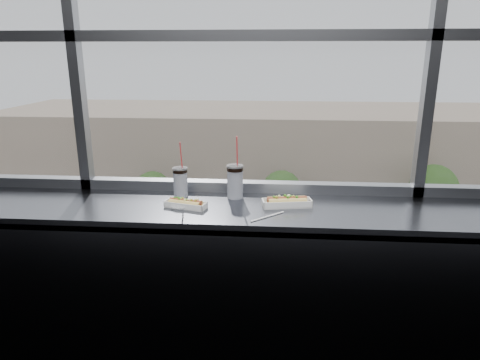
# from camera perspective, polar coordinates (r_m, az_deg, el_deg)

# --- Properties ---
(wall_back_lower) EXTENTS (6.00, 0.00, 6.00)m
(wall_back_lower) POSITION_cam_1_polar(r_m,az_deg,el_deg) (2.83, 0.96, -12.15)
(wall_back_lower) COLOR black
(wall_back_lower) RESTS_ON ground
(counter) EXTENTS (6.00, 0.55, 0.06)m
(counter) POSITION_cam_1_polar(r_m,az_deg,el_deg) (2.36, 0.60, -4.21)
(counter) COLOR slate
(counter) RESTS_ON ground
(counter_fascia) EXTENTS (6.00, 0.04, 1.04)m
(counter_fascia) POSITION_cam_1_polar(r_m,az_deg,el_deg) (2.37, 0.12, -18.26)
(counter_fascia) COLOR slate
(counter_fascia) RESTS_ON ground
(hotdog_tray_left) EXTENTS (0.24, 0.13, 0.06)m
(hotdog_tray_left) POSITION_cam_1_polar(r_m,az_deg,el_deg) (2.34, -7.26, -3.13)
(hotdog_tray_left) COLOR white
(hotdog_tray_left) RESTS_ON counter
(hotdog_tray_right) EXTENTS (0.28, 0.13, 0.07)m
(hotdog_tray_right) POSITION_cam_1_polar(r_m,az_deg,el_deg) (2.35, 6.26, -2.90)
(hotdog_tray_right) COLOR white
(hotdog_tray_right) RESTS_ON counter
(soda_cup_left) EXTENTS (0.09, 0.09, 0.33)m
(soda_cup_left) POSITION_cam_1_polar(r_m,az_deg,el_deg) (2.51, -7.96, -0.06)
(soda_cup_left) COLOR white
(soda_cup_left) RESTS_ON counter
(soda_cup_right) EXTENTS (0.10, 0.10, 0.37)m
(soda_cup_right) POSITION_cam_1_polar(r_m,az_deg,el_deg) (2.46, -0.67, 0.02)
(soda_cup_right) COLOR white
(soda_cup_right) RESTS_ON counter
(loose_straw) EXTENTS (0.17, 0.15, 0.01)m
(loose_straw) POSITION_cam_1_polar(r_m,az_deg,el_deg) (2.20, 3.69, -4.88)
(loose_straw) COLOR white
(loose_straw) RESTS_ON counter
(wrapper) EXTENTS (0.09, 0.07, 0.02)m
(wrapper) POSITION_cam_1_polar(r_m,az_deg,el_deg) (2.33, -8.19, -3.57)
(wrapper) COLOR silver
(wrapper) RESTS_ON counter
(plaza_ground) EXTENTS (120.00, 120.00, 0.00)m
(plaza_ground) POSITION_cam_1_polar(r_m,az_deg,el_deg) (47.75, 4.14, 0.69)
(plaza_ground) COLOR #B2ACA1
(plaza_ground) RESTS_ON ground
(street_asphalt) EXTENTS (80.00, 10.00, 0.06)m
(street_asphalt) POSITION_cam_1_polar(r_m,az_deg,el_deg) (25.90, 3.66, -13.42)
(street_asphalt) COLOR black
(street_asphalt) RESTS_ON plaza_ground
(far_sidewalk) EXTENTS (80.00, 6.00, 0.04)m
(far_sidewalk) POSITION_cam_1_polar(r_m,az_deg,el_deg) (33.09, 3.90, -6.54)
(far_sidewalk) COLOR #B2ACA1
(far_sidewalk) RESTS_ON plaza_ground
(far_building) EXTENTS (50.00, 14.00, 8.00)m
(far_building) POSITION_cam_1_polar(r_m,az_deg,el_deg) (41.44, 4.18, 3.96)
(far_building) COLOR gray
(far_building) RESTS_ON plaza_ground
(car_near_b) EXTENTS (3.45, 6.61, 2.10)m
(car_near_b) POSITION_cam_1_polar(r_m,az_deg,el_deg) (22.99, -14.31, -15.00)
(car_near_b) COLOR black
(car_near_b) RESTS_ON street_asphalt
(car_near_d) EXTENTS (2.95, 6.81, 2.25)m
(car_near_d) POSITION_cam_1_polar(r_m,az_deg,el_deg) (22.88, 21.65, -15.67)
(car_near_d) COLOR silver
(car_near_d) RESTS_ON street_asphalt
(car_far_c) EXTENTS (3.17, 6.05, 1.92)m
(car_far_c) POSITION_cam_1_polar(r_m,az_deg,el_deg) (31.38, 26.70, -7.70)
(car_far_c) COLOR silver
(car_far_c) RESTS_ON street_asphalt
(car_near_c) EXTENTS (3.44, 6.57, 2.09)m
(car_near_c) POSITION_cam_1_polar(r_m,az_deg,el_deg) (21.92, 3.73, -16.18)
(car_near_c) COLOR maroon
(car_near_c) RESTS_ON street_asphalt
(car_far_b) EXTENTS (3.23, 6.86, 2.23)m
(car_far_b) POSITION_cam_1_polar(r_m,az_deg,el_deg) (28.98, 6.19, -7.57)
(car_far_b) COLOR maroon
(car_far_b) RESTS_ON street_asphalt
(car_far_a) EXTENTS (3.60, 6.97, 2.22)m
(car_far_a) POSITION_cam_1_polar(r_m,az_deg,el_deg) (31.40, -18.76, -6.45)
(car_far_a) COLOR black
(car_far_a) RESTS_ON street_asphalt
(pedestrian_a) EXTENTS (0.87, 0.65, 1.95)m
(pedestrian_a) POSITION_cam_1_polar(r_m,az_deg,el_deg) (33.10, -7.55, -4.79)
(pedestrian_a) COLOR #66605B
(pedestrian_a) RESTS_ON far_sidewalk
(pedestrian_d) EXTENTS (0.81, 0.61, 1.82)m
(pedestrian_d) POSITION_cam_1_polar(r_m,az_deg,el_deg) (33.24, 18.84, -5.59)
(pedestrian_d) COLOR #66605B
(pedestrian_d) RESTS_ON far_sidewalk
(pedestrian_b) EXTENTS (0.72, 0.96, 2.15)m
(pedestrian_b) POSITION_cam_1_polar(r_m,az_deg,el_deg) (32.51, 0.47, -4.85)
(pedestrian_b) COLOR #66605B
(pedestrian_b) RESTS_ON far_sidewalk
(pedestrian_c) EXTENTS (0.71, 0.94, 2.12)m
(pedestrian_c) POSITION_cam_1_polar(r_m,az_deg,el_deg) (33.08, 11.00, -4.81)
(pedestrian_c) COLOR #66605B
(pedestrian_c) RESTS_ON far_sidewalk
(tree_left) EXTENTS (2.81, 2.81, 4.40)m
(tree_left) POSITION_cam_1_polar(r_m,az_deg,el_deg) (33.31, -11.55, -1.26)
(tree_left) COLOR #47382B
(tree_left) RESTS_ON far_sidewalk
(tree_center) EXTENTS (2.99, 2.99, 4.67)m
(tree_center) POSITION_cam_1_polar(r_m,az_deg,el_deg) (32.00, 5.56, -1.38)
(tree_center) COLOR #47382B
(tree_center) RESTS_ON far_sidewalk
(tree_right) EXTENTS (3.42, 3.42, 5.34)m
(tree_right) POSITION_cam_1_polar(r_m,az_deg,el_deg) (33.93, 24.39, -0.97)
(tree_right) COLOR #47382B
(tree_right) RESTS_ON far_sidewalk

